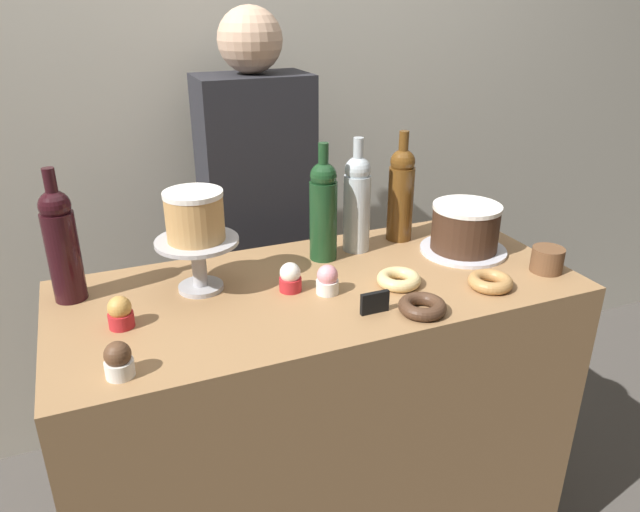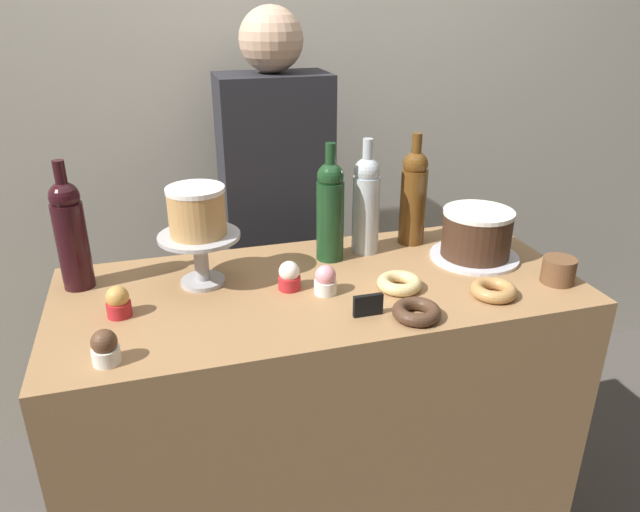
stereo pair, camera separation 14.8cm
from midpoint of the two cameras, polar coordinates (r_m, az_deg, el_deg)
back_wall at (r=2.21m, az=-4.53°, el=15.28°), size 6.00×0.05×2.60m
display_counter at (r=1.77m, az=2.48°, el=-16.68°), size 1.32×0.58×0.95m
cake_stand_pedestal at (r=1.49m, az=-8.67°, el=0.46°), size 0.20×0.20×0.13m
white_layer_cake at (r=1.46m, az=-8.92°, el=4.23°), size 0.14×0.14×0.12m
silver_serving_platter at (r=1.73m, az=16.96°, el=-0.09°), size 0.25×0.25×0.01m
chocolate_round_cake at (r=1.71m, az=17.24°, el=2.08°), size 0.19×0.19×0.13m
wine_bottle_clear at (r=1.66m, az=6.99°, el=5.00°), size 0.08×0.08×0.33m
wine_bottle_amber at (r=1.75m, az=11.37°, el=5.65°), size 0.08×0.08×0.33m
wine_bottle_dark_red at (r=1.54m, az=-20.33°, el=2.02°), size 0.08×0.08×0.33m
wine_bottle_green at (r=1.61m, az=3.61°, el=4.45°), size 0.08×0.08×0.33m
cupcake_vanilla at (r=1.47m, az=-0.09°, el=-2.06°), size 0.06×0.06×0.07m
cupcake_caramel at (r=1.41m, az=-16.01°, el=-4.37°), size 0.06×0.06×0.07m
cupcake_chocolate at (r=1.24m, az=-16.76°, el=-8.54°), size 0.06×0.06×0.07m
cupcake_strawberry at (r=1.45m, az=3.36°, el=-2.43°), size 0.06×0.06×0.07m
donut_chocolate at (r=1.38m, az=12.30°, el=-5.33°), size 0.11×0.11×0.03m
donut_maple at (r=1.53m, az=19.02°, el=-3.18°), size 0.11×0.11×0.03m
donut_glazed at (r=1.50m, az=10.43°, el=-2.65°), size 0.11×0.11×0.03m
cookie_stack at (r=1.65m, az=24.34°, el=-1.32°), size 0.08×0.08×0.07m
price_sign_chalkboard at (r=1.37m, az=7.73°, el=-4.79°), size 0.07×0.01×0.05m
barista_figure at (r=2.08m, az=-2.11°, el=1.62°), size 0.36×0.22×1.60m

